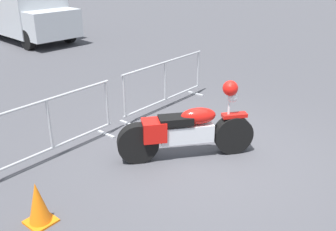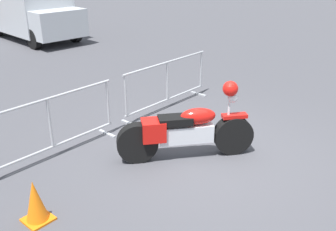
# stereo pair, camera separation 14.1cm
# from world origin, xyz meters

# --- Properties ---
(ground_plane) EXTENTS (120.00, 120.00, 0.00)m
(ground_plane) POSITION_xyz_m (0.00, 0.00, 0.00)
(ground_plane) COLOR #424247
(motorcycle) EXTENTS (1.91, 1.61, 1.31)m
(motorcycle) POSITION_xyz_m (-0.21, 0.26, 0.50)
(motorcycle) COLOR black
(motorcycle) RESTS_ON ground
(crowd_barrier_near) EXTENTS (2.56, 0.46, 1.07)m
(crowd_barrier_near) POSITION_xyz_m (-1.67, 1.95, 0.56)
(crowd_barrier_near) COLOR #9EA0A5
(crowd_barrier_near) RESTS_ON ground
(crowd_barrier_far) EXTENTS (2.56, 0.46, 1.07)m
(crowd_barrier_far) POSITION_xyz_m (1.25, 1.95, 0.56)
(crowd_barrier_far) COLOR #9EA0A5
(crowd_barrier_far) RESTS_ON ground
(delivery_van) EXTENTS (2.28, 5.12, 2.31)m
(delivery_van) POSITION_xyz_m (3.39, 11.11, 1.24)
(delivery_van) COLOR #B2B7BC
(delivery_van) RESTS_ON ground
(traffic_cone) EXTENTS (0.34, 0.34, 0.59)m
(traffic_cone) POSITION_xyz_m (-2.76, 0.68, 0.29)
(traffic_cone) COLOR orange
(traffic_cone) RESTS_ON ground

